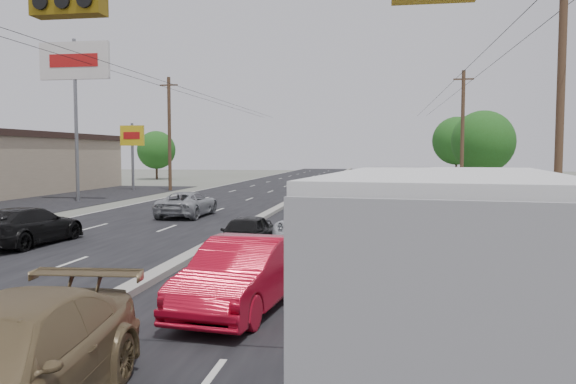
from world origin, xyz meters
name	(u,v)px	position (x,y,z in m)	size (l,w,h in m)	color
road_surface	(292,202)	(0.00, 30.00, 0.00)	(20.00, 160.00, 0.02)	black
center_median	(292,201)	(0.00, 30.00, 0.10)	(0.50, 160.00, 0.20)	gray
parking_lot	(17,205)	(-17.00, 25.00, 0.00)	(10.00, 42.00, 0.02)	black
utility_pole_left_c	(169,133)	(-12.50, 40.00, 5.11)	(1.60, 0.30, 10.00)	#422D1E
utility_pole_right_b	(560,106)	(12.50, 15.00, 5.11)	(1.60, 0.30, 10.00)	#422D1E
utility_pole_right_c	(462,131)	(12.50, 40.00, 5.11)	(1.60, 0.30, 10.00)	#422D1E
traffic_signals	(62,1)	(1.40, 0.00, 5.49)	(25.00, 0.30, 0.54)	black
pole_sign_billboard	(75,71)	(-14.50, 28.00, 8.87)	(5.00, 0.25, 11.00)	slate
pole_sign_far	(132,141)	(-16.00, 40.00, 4.41)	(2.20, 0.25, 6.00)	slate
tree_left_far	(156,150)	(-22.00, 60.00, 3.72)	(4.80, 4.80, 6.12)	#382619
tree_right_mid	(483,142)	(15.00, 45.00, 4.34)	(5.60, 5.60, 7.14)	#382619
tree_right_far	(457,141)	(16.00, 70.00, 4.96)	(6.40, 6.40, 8.16)	#382619
box_truck	(444,300)	(6.61, -0.72, 1.62)	(2.84, 6.41, 3.15)	black
red_sedan	(243,275)	(3.00, 4.00, 0.76)	(1.61, 4.61, 1.52)	red
queue_car_a	(245,234)	(1.40, 10.83, 0.61)	(1.45, 3.60, 1.23)	black
queue_car_b	(383,257)	(5.97, 6.55, 0.76)	(1.60, 4.60, 1.51)	silver
queue_car_c	(315,224)	(3.50, 13.26, 0.68)	(2.26, 4.91, 1.36)	#B7BABF
queue_car_d	(431,275)	(7.00, 5.12, 0.66)	(1.85, 4.56, 1.32)	navy
queue_car_e	(469,229)	(9.00, 12.90, 0.68)	(1.60, 3.99, 1.36)	maroon
oncoming_near	(28,226)	(-6.70, 10.97, 0.69)	(1.94, 4.77, 1.39)	black
oncoming_far	(188,204)	(-4.08, 20.67, 0.65)	(2.17, 4.71, 1.31)	#939699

